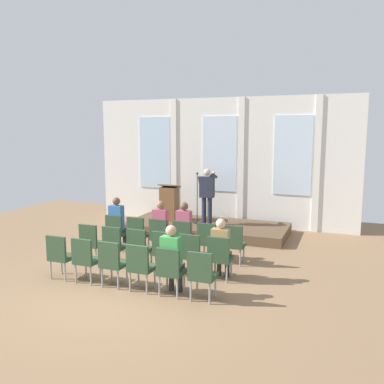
{
  "coord_description": "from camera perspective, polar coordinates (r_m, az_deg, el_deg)",
  "views": [
    {
      "loc": [
        3.9,
        -6.33,
        3.05
      ],
      "look_at": [
        0.02,
        3.79,
        1.43
      ],
      "focal_mm": 37.81,
      "sensor_mm": 36.0,
      "label": 1
    }
  ],
  "objects": [
    {
      "name": "chair_r1_c5",
      "position": [
        8.41,
        3.94,
        -8.91
      ],
      "size": [
        0.46,
        0.44,
        0.94
      ],
      "color": "#99999E",
      "rests_on": "ground"
    },
    {
      "name": "chair_r0_c0",
      "position": [
        10.64,
        -10.66,
        -5.31
      ],
      "size": [
        0.46,
        0.44,
        0.94
      ],
      "color": "#99999E",
      "rests_on": "ground"
    },
    {
      "name": "mic_stand",
      "position": [
        12.38,
        0.73,
        -2.83
      ],
      "size": [
        0.28,
        0.28,
        1.55
      ],
      "color": "black",
      "rests_on": "stage_platform"
    },
    {
      "name": "chair_r1_c2",
      "position": [
        9.11,
        -7.52,
        -7.59
      ],
      "size": [
        0.46,
        0.44,
        0.94
      ],
      "color": "#99999E",
      "rests_on": "ground"
    },
    {
      "name": "chair_r2_c2",
      "position": [
        8.21,
        -11.21,
        -9.49
      ],
      "size": [
        0.46,
        0.44,
        0.94
      ],
      "color": "#99999E",
      "rests_on": "ground"
    },
    {
      "name": "stage_platform",
      "position": [
        12.39,
        2.04,
        -5.07
      ],
      "size": [
        4.84,
        2.05,
        0.28
      ],
      "primitive_type": "cube",
      "color": "brown",
      "rests_on": "ground"
    },
    {
      "name": "chair_r2_c0",
      "position": [
        8.92,
        -18.11,
        -8.3
      ],
      "size": [
        0.46,
        0.44,
        0.94
      ],
      "color": "#99999E",
      "rests_on": "ground"
    },
    {
      "name": "chair_r2_c1",
      "position": [
        8.55,
        -14.81,
        -8.89
      ],
      "size": [
        0.46,
        0.44,
        0.94
      ],
      "color": "#99999E",
      "rests_on": "ground"
    },
    {
      "name": "audience_r0_c0",
      "position": [
        10.65,
        -10.47,
        -4.02
      ],
      "size": [
        0.36,
        0.39,
        1.39
      ],
      "color": "#2D2D33",
      "rests_on": "ground"
    },
    {
      "name": "rear_partition",
      "position": [
        13.32,
        4.08,
        4.36
      ],
      "size": [
        8.79,
        0.14,
        4.14
      ],
      "color": "silver",
      "rests_on": "ground"
    },
    {
      "name": "chair_r1_c3",
      "position": [
        8.84,
        -3.92,
        -8.04
      ],
      "size": [
        0.46,
        0.44,
        0.94
      ],
      "color": "#99999E",
      "rests_on": "ground"
    },
    {
      "name": "chair_r2_c5",
      "position": [
        7.43,
        1.4,
        -11.29
      ],
      "size": [
        0.46,
        0.44,
        0.94
      ],
      "color": "#99999E",
      "rests_on": "ground"
    },
    {
      "name": "chair_r1_c0",
      "position": [
        9.76,
        -14.05,
        -6.69
      ],
      "size": [
        0.46,
        0.44,
        0.94
      ],
      "color": "#99999E",
      "rests_on": "ground"
    },
    {
      "name": "chair_r0_c3",
      "position": [
        9.81,
        -1.21,
        -6.35
      ],
      "size": [
        0.46,
        0.44,
        0.94
      ],
      "color": "#99999E",
      "rests_on": "ground"
    },
    {
      "name": "audience_r0_c3",
      "position": [
        9.82,
        -1.04,
        -4.96
      ],
      "size": [
        0.36,
        0.39,
        1.38
      ],
      "color": "#2D2D33",
      "rests_on": "ground"
    },
    {
      "name": "ground_plane",
      "position": [
        8.04,
        -10.13,
        -13.93
      ],
      "size": [
        16.61,
        16.61,
        0.0
      ],
      "primitive_type": "plane",
      "color": "#846647"
    },
    {
      "name": "chair_r2_c4",
      "position": [
        7.65,
        -3.1,
        -10.71
      ],
      "size": [
        0.46,
        0.44,
        0.94
      ],
      "color": "#99999E",
      "rests_on": "ground"
    },
    {
      "name": "audience_r1_c5",
      "position": [
        8.43,
        4.12,
        -7.54
      ],
      "size": [
        0.36,
        0.39,
        1.3
      ],
      "color": "#2D2D33",
      "rests_on": "ground"
    },
    {
      "name": "lectern",
      "position": [
        12.74,
        -3.22,
        -1.52
      ],
      "size": [
        0.6,
        0.48,
        1.16
      ],
      "color": "brown",
      "rests_on": "stage_platform"
    },
    {
      "name": "chair_r1_c1",
      "position": [
        9.42,
        -10.9,
        -7.13
      ],
      "size": [
        0.46,
        0.44,
        0.94
      ],
      "color": "#99999E",
      "rests_on": "ground"
    },
    {
      "name": "chair_r0_c2",
      "position": [
        10.05,
        -4.53,
        -6.0
      ],
      "size": [
        0.46,
        0.44,
        0.94
      ],
      "color": "#99999E",
      "rests_on": "ground"
    },
    {
      "name": "chair_r2_c3",
      "position": [
        7.91,
        -7.31,
        -10.11
      ],
      "size": [
        0.46,
        0.44,
        0.94
      ],
      "color": "#99999E",
      "rests_on": "ground"
    },
    {
      "name": "chair_r0_c5",
      "position": [
        9.42,
        5.91,
        -7.02
      ],
      "size": [
        0.46,
        0.44,
        0.94
      ],
      "color": "#99999E",
      "rests_on": "ground"
    },
    {
      "name": "audience_r0_c2",
      "position": [
        10.07,
        -4.36,
        -4.67
      ],
      "size": [
        0.36,
        0.39,
        1.37
      ],
      "color": "#2D2D33",
      "rests_on": "ground"
    },
    {
      "name": "audience_r2_c4",
      "position": [
        7.65,
        -2.87,
        -9.03
      ],
      "size": [
        0.36,
        0.39,
        1.35
      ],
      "color": "#2D2D33",
      "rests_on": "ground"
    },
    {
      "name": "speaker",
      "position": [
        12.06,
        2.14,
        -0.03
      ],
      "size": [
        0.52,
        0.69,
        1.69
      ],
      "color": "#232838",
      "rests_on": "stage_platform"
    },
    {
      "name": "chair_r0_c1",
      "position": [
        10.33,
        -7.68,
        -5.66
      ],
      "size": [
        0.46,
        0.44,
        0.94
      ],
      "color": "#99999E",
      "rests_on": "ground"
    },
    {
      "name": "chair_r0_c4",
      "position": [
        9.6,
        2.28,
        -6.69
      ],
      "size": [
        0.46,
        0.44,
        0.94
      ],
      "color": "#99999E",
      "rests_on": "ground"
    },
    {
      "name": "chair_r1_c4",
      "position": [
        8.61,
        -0.09,
        -8.48
      ],
      "size": [
        0.46,
        0.44,
        0.94
      ],
      "color": "#99999E",
      "rests_on": "ground"
    }
  ]
}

